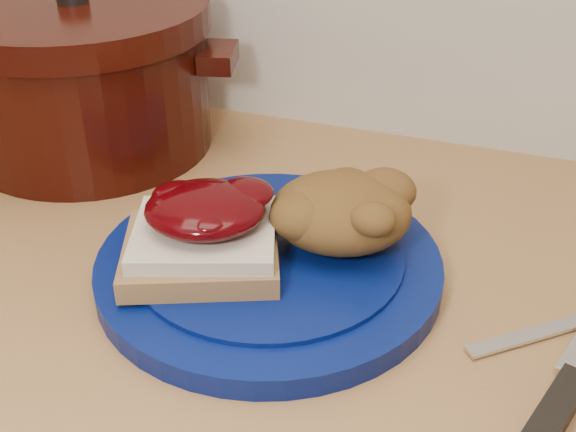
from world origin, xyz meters
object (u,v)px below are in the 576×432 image
(plate, at_px, (269,266))
(dutch_oven, at_px, (85,75))
(pepper_grinder, at_px, (86,84))
(butter_knife, at_px, (562,326))
(chef_knife, at_px, (569,389))

(plate, bearing_deg, dutch_oven, 148.74)
(dutch_oven, distance_m, pepper_grinder, 0.03)
(plate, distance_m, pepper_grinder, 0.35)
(plate, xyz_separation_m, butter_knife, (0.24, 0.01, -0.01))
(dutch_oven, relative_size, pepper_grinder, 2.76)
(chef_knife, height_order, dutch_oven, dutch_oven)
(plate, distance_m, dutch_oven, 0.34)
(plate, distance_m, chef_knife, 0.25)
(plate, xyz_separation_m, pepper_grinder, (-0.29, 0.19, 0.05))
(butter_knife, height_order, dutch_oven, dutch_oven)
(butter_knife, bearing_deg, plate, 141.96)
(chef_knife, bearing_deg, butter_knife, 22.79)
(plate, relative_size, pepper_grinder, 2.34)
(chef_knife, bearing_deg, dutch_oven, 84.28)
(butter_knife, relative_size, dutch_oven, 0.49)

